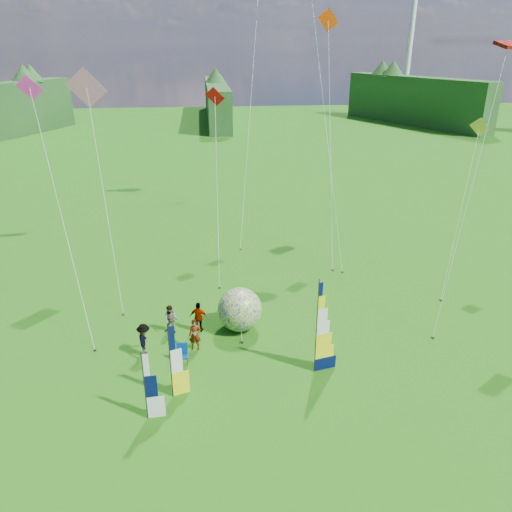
{
  "coord_description": "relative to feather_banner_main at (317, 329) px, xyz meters",
  "views": [
    {
      "loc": [
        -3.31,
        -17.45,
        14.81
      ],
      "look_at": [
        -1.0,
        4.0,
        5.5
      ],
      "focal_mm": 35.0,
      "sensor_mm": 36.0,
      "label": 1
    }
  ],
  "objects": [
    {
      "name": "bol_inflatable",
      "position": [
        -3.29,
        4.33,
        -1.19
      ],
      "size": [
        2.57,
        2.57,
        2.45
      ],
      "primitive_type": "sphere",
      "rotation": [
        0.0,
        0.0,
        0.05
      ],
      "color": "#00189F",
      "rests_on": "ground"
    },
    {
      "name": "small_kite_yellow",
      "position": [
        11.19,
        8.93,
        2.96
      ],
      "size": [
        7.74,
        8.86,
        10.75
      ],
      "primitive_type": null,
      "rotation": [
        0.0,
        0.0,
        -0.29
      ],
      "color": "yellow",
      "rests_on": "ground"
    },
    {
      "name": "treeline_ring",
      "position": [
        -1.66,
        -2.21,
        1.59
      ],
      "size": [
        210.0,
        210.0,
        8.0
      ],
      "primitive_type": null,
      "color": "#2A5A26",
      "rests_on": "ground"
    },
    {
      "name": "camp_chair",
      "position": [
        -6.39,
        1.36,
        -1.89
      ],
      "size": [
        0.63,
        0.63,
        1.04
      ],
      "primitive_type": null,
      "rotation": [
        0.0,
        0.0,
        0.05
      ],
      "color": "navy",
      "rests_on": "ground"
    },
    {
      "name": "kite_whale",
      "position": [
        3.79,
        16.81,
        9.3
      ],
      "size": [
        9.36,
        15.46,
        23.42
      ],
      "primitive_type": null,
      "rotation": [
        0.0,
        0.0,
        0.37
      ],
      "color": "black",
      "rests_on": "ground"
    },
    {
      "name": "feather_banner_main",
      "position": [
        0.0,
        0.0,
        0.0
      ],
      "size": [
        1.3,
        0.4,
        4.83
      ],
      "primitive_type": null,
      "rotation": [
        0.0,
        0.0,
        0.23
      ],
      "color": "#050E39",
      "rests_on": "ground"
    },
    {
      "name": "small_kite_orange",
      "position": [
        4.2,
        15.64,
        6.4
      ],
      "size": [
        6.28,
        12.05,
        17.63
      ],
      "primitive_type": null,
      "rotation": [
        0.0,
        0.0,
        0.24
      ],
      "color": "#DD3A02",
      "rests_on": "ground"
    },
    {
      "name": "kite_parafoil",
      "position": [
        9.38,
        5.08,
        5.86
      ],
      "size": [
        11.71,
        12.23,
        16.55
      ],
      "primitive_type": null,
      "rotation": [
        0.0,
        0.0,
        0.42
      ],
      "color": "#D00800",
      "rests_on": "ground"
    },
    {
      "name": "spectator_b",
      "position": [
        -7.08,
        4.35,
        -1.59
      ],
      "size": [
        0.89,
        0.62,
        1.65
      ],
      "primitive_type": "imported",
      "rotation": [
        0.0,
        0.0,
        -0.31
      ],
      "color": "#66594C",
      "rests_on": "ground"
    },
    {
      "name": "small_kite_red",
      "position": [
        -4.05,
        14.13,
        3.71
      ],
      "size": [
        4.23,
        12.02,
        12.25
      ],
      "primitive_type": null,
      "rotation": [
        0.0,
        0.0,
        -0.13
      ],
      "color": "#C30A08",
      "rests_on": "ground"
    },
    {
      "name": "small_kite_green",
      "position": [
        -1.0,
        21.39,
        8.12
      ],
      "size": [
        5.5,
        13.61,
        21.08
      ],
      "primitive_type": null,
      "rotation": [
        0.0,
        0.0,
        -0.04
      ],
      "color": "green",
      "rests_on": "ground"
    },
    {
      "name": "kite_rainbow_delta",
      "position": [
        -11.08,
        10.7,
        4.7
      ],
      "size": [
        11.07,
        14.17,
        14.22
      ],
      "primitive_type": null,
      "rotation": [
        0.0,
        0.0,
        0.42
      ],
      "color": "#FF3C00",
      "rests_on": "ground"
    },
    {
      "name": "spectator_d",
      "position": [
        -5.55,
        4.31,
        -1.53
      ],
      "size": [
        1.12,
        0.72,
        1.77
      ],
      "primitive_type": "imported",
      "rotation": [
        0.0,
        0.0,
        2.83
      ],
      "color": "#66594C",
      "rests_on": "ground"
    },
    {
      "name": "spectator_a",
      "position": [
        -5.75,
        2.57,
        -1.56
      ],
      "size": [
        0.65,
        0.45,
        1.72
      ],
      "primitive_type": "imported",
      "rotation": [
        0.0,
        0.0,
        -0.07
      ],
      "color": "#66594C",
      "rests_on": "ground"
    },
    {
      "name": "small_kite_pink",
      "position": [
        -12.65,
        6.73,
        4.4
      ],
      "size": [
        6.9,
        10.54,
        13.63
      ],
      "primitive_type": null,
      "rotation": [
        0.0,
        0.0,
        0.12
      ],
      "color": "#EA2EA5",
      "rests_on": "ground"
    },
    {
      "name": "side_banner_left",
      "position": [
        -6.76,
        -1.13,
        -0.58
      ],
      "size": [
        1.0,
        0.41,
        3.67
      ],
      "primitive_type": null,
      "rotation": [
        0.0,
        0.0,
        0.32
      ],
      "color": "yellow",
      "rests_on": "ground"
    },
    {
      "name": "spectator_c",
      "position": [
        -8.31,
        2.3,
        -1.52
      ],
      "size": [
        0.51,
        1.19,
        1.8
      ],
      "primitive_type": "imported",
      "rotation": [
        0.0,
        0.0,
        1.64
      ],
      "color": "#66594C",
      "rests_on": "ground"
    },
    {
      "name": "ground",
      "position": [
        -1.66,
        -2.21,
        -2.41
      ],
      "size": [
        220.0,
        220.0,
        0.0
      ],
      "primitive_type": "plane",
      "color": "#306212",
      "rests_on": "ground"
    },
    {
      "name": "side_banner_far",
      "position": [
        -7.76,
        -2.46,
        -0.79
      ],
      "size": [
        0.97,
        0.18,
        3.26
      ],
      "primitive_type": null,
      "rotation": [
        0.0,
        0.0,
        0.08
      ],
      "color": "white",
      "rests_on": "ground"
    },
    {
      "name": "turbine_right",
      "position": [
        43.34,
        99.79,
        12.59
      ],
      "size": [
        8.0,
        1.2,
        30.0
      ],
      "primitive_type": null,
      "color": "silver",
      "rests_on": "ground"
    }
  ]
}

